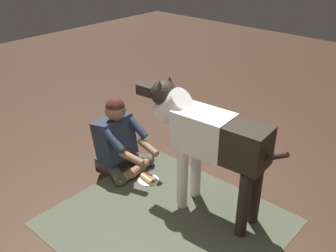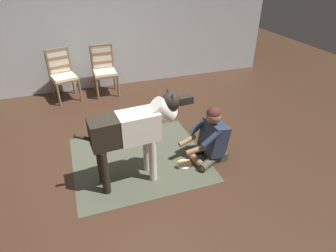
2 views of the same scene
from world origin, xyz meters
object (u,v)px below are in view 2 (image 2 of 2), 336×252
(hot_dog_on_plate, at_px, (184,163))
(dining_chair_right_of_pair, at_px, (104,68))
(dining_chair_left_of_pair, at_px, (62,72))
(large_dog, at_px, (134,129))
(person_sitting_on_floor, at_px, (210,139))

(hot_dog_on_plate, bearing_deg, dining_chair_right_of_pair, 102.43)
(dining_chair_left_of_pair, height_order, large_dog, large_dog)
(person_sitting_on_floor, xyz_separation_m, hot_dog_on_plate, (-0.39, -0.03, -0.30))
(large_dog, xyz_separation_m, hot_dog_on_plate, (0.68, 0.05, -0.71))
(dining_chair_left_of_pair, bearing_deg, hot_dog_on_plate, -63.09)
(dining_chair_left_of_pair, relative_size, hot_dog_on_plate, 4.58)
(dining_chair_right_of_pair, bearing_deg, hot_dog_on_plate, -77.57)
(person_sitting_on_floor, distance_m, large_dog, 1.15)
(hot_dog_on_plate, bearing_deg, large_dog, -175.95)
(dining_chair_left_of_pair, height_order, hot_dog_on_plate, dining_chair_left_of_pair)
(person_sitting_on_floor, bearing_deg, hot_dog_on_plate, -175.95)
(hot_dog_on_plate, bearing_deg, dining_chair_left_of_pair, 116.91)
(dining_chair_left_of_pair, height_order, person_sitting_on_floor, dining_chair_left_of_pair)
(dining_chair_left_of_pair, relative_size, dining_chair_right_of_pair, 1.00)
(dining_chair_left_of_pair, xyz_separation_m, person_sitting_on_floor, (1.82, -2.79, -0.21))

